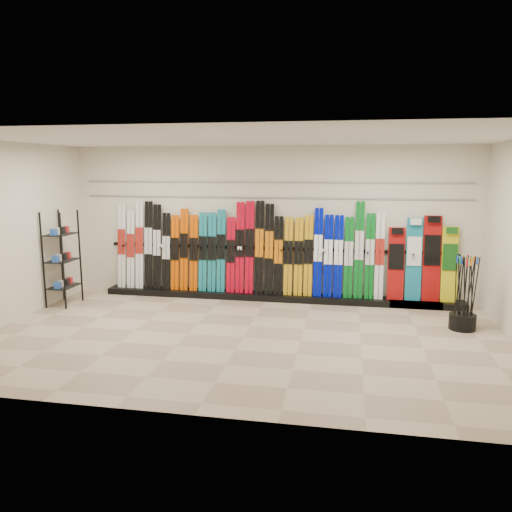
# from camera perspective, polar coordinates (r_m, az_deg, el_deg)

# --- Properties ---
(floor) EXTENTS (8.00, 8.00, 0.00)m
(floor) POSITION_cam_1_polar(r_m,az_deg,el_deg) (7.79, -1.47, -9.27)
(floor) COLOR tan
(floor) RESTS_ON ground
(back_wall) EXTENTS (8.00, 0.00, 8.00)m
(back_wall) POSITION_cam_1_polar(r_m,az_deg,el_deg) (9.87, 1.49, 3.80)
(back_wall) COLOR beige
(back_wall) RESTS_ON floor
(left_wall) EXTENTS (0.00, 5.00, 5.00)m
(left_wall) POSITION_cam_1_polar(r_m,az_deg,el_deg) (9.14, -26.90, 2.19)
(left_wall) COLOR beige
(left_wall) RESTS_ON floor
(ceiling) EXTENTS (8.00, 8.00, 0.00)m
(ceiling) POSITION_cam_1_polar(r_m,az_deg,el_deg) (7.36, -1.58, 13.33)
(ceiling) COLOR silver
(ceiling) RESTS_ON back_wall
(ski_rack_base) EXTENTS (8.00, 0.40, 0.12)m
(ski_rack_base) POSITION_cam_1_polar(r_m,az_deg,el_deg) (9.89, 2.55, -4.69)
(ski_rack_base) COLOR black
(ski_rack_base) RESTS_ON floor
(skis) EXTENTS (5.37, 0.22, 1.84)m
(skis) POSITION_cam_1_polar(r_m,az_deg,el_deg) (9.86, -1.36, 0.52)
(skis) COLOR silver
(skis) RESTS_ON ski_rack_base
(snowboards) EXTENTS (1.26, 0.24, 1.59)m
(snowboards) POSITION_cam_1_polar(r_m,az_deg,el_deg) (9.80, 18.54, -0.58)
(snowboards) COLOR #990C0C
(snowboards) RESTS_ON ski_rack_base
(accessory_rack) EXTENTS (0.40, 0.60, 1.79)m
(accessory_rack) POSITION_cam_1_polar(r_m,az_deg,el_deg) (10.08, -21.29, -0.25)
(accessory_rack) COLOR black
(accessory_rack) RESTS_ON floor
(pole_bin) EXTENTS (0.42, 0.42, 0.25)m
(pole_bin) POSITION_cam_1_polar(r_m,az_deg,el_deg) (8.79, 22.51, -6.95)
(pole_bin) COLOR black
(pole_bin) RESTS_ON floor
(ski_poles) EXTENTS (0.34, 0.41, 1.18)m
(ski_poles) POSITION_cam_1_polar(r_m,az_deg,el_deg) (8.64, 22.80, -3.92)
(ski_poles) COLOR black
(ski_poles) RESTS_ON pole_bin
(slatwall_rail_0) EXTENTS (7.60, 0.02, 0.03)m
(slatwall_rail_0) POSITION_cam_1_polar(r_m,az_deg,el_deg) (9.81, 1.49, 6.69)
(slatwall_rail_0) COLOR gray
(slatwall_rail_0) RESTS_ON back_wall
(slatwall_rail_1) EXTENTS (7.60, 0.02, 0.03)m
(slatwall_rail_1) POSITION_cam_1_polar(r_m,az_deg,el_deg) (9.80, 1.49, 8.44)
(slatwall_rail_1) COLOR gray
(slatwall_rail_1) RESTS_ON back_wall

